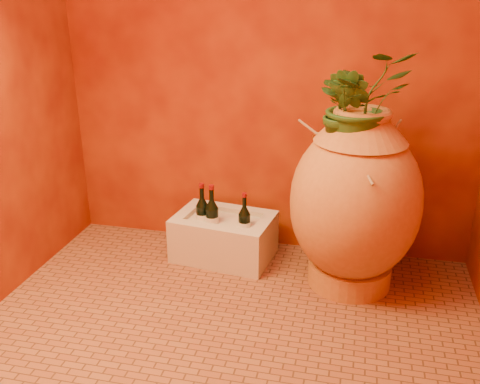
% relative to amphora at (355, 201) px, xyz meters
% --- Properties ---
extents(floor, '(2.50, 2.50, 0.00)m').
position_rel_amphora_xyz_m(floor, '(-0.56, -0.61, -0.50)').
color(floor, brown).
rests_on(floor, ground).
extents(wall_back, '(2.50, 0.02, 2.50)m').
position_rel_amphora_xyz_m(wall_back, '(-0.56, 0.39, 0.75)').
color(wall_back, '#5E1005').
rests_on(wall_back, ground).
extents(amphora, '(0.80, 0.80, 1.01)m').
position_rel_amphora_xyz_m(amphora, '(0.00, 0.00, 0.00)').
color(amphora, '#B07231').
rests_on(amphora, floor).
extents(stone_basin, '(0.63, 0.47, 0.27)m').
position_rel_amphora_xyz_m(stone_basin, '(-0.77, 0.14, -0.37)').
color(stone_basin, beige).
rests_on(stone_basin, floor).
extents(wine_bottle_a, '(0.08, 0.08, 0.33)m').
position_rel_amphora_xyz_m(wine_bottle_a, '(-0.90, 0.13, -0.23)').
color(wine_bottle_a, black).
rests_on(wine_bottle_a, stone_basin).
extents(wine_bottle_b, '(0.07, 0.07, 0.31)m').
position_rel_amphora_xyz_m(wine_bottle_b, '(-0.63, 0.09, -0.24)').
color(wine_bottle_b, black).
rests_on(wine_bottle_b, stone_basin).
extents(wine_bottle_c, '(0.08, 0.08, 0.34)m').
position_rel_amphora_xyz_m(wine_bottle_c, '(-0.83, 0.10, -0.23)').
color(wine_bottle_c, black).
rests_on(wine_bottle_c, stone_basin).
extents(wall_tap, '(0.06, 0.14, 0.15)m').
position_rel_amphora_xyz_m(wall_tap, '(-0.25, 0.31, 0.21)').
color(wall_tap, '#B27529').
rests_on(wall_tap, wall_back).
extents(plant_main, '(0.61, 0.59, 0.52)m').
position_rel_amphora_xyz_m(plant_main, '(-0.02, -0.00, 0.54)').
color(plant_main, '#214619').
rests_on(plant_main, amphora).
extents(plant_side, '(0.31, 0.31, 0.44)m').
position_rel_amphora_xyz_m(plant_side, '(-0.08, -0.07, 0.50)').
color(plant_side, '#214619').
rests_on(plant_side, amphora).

